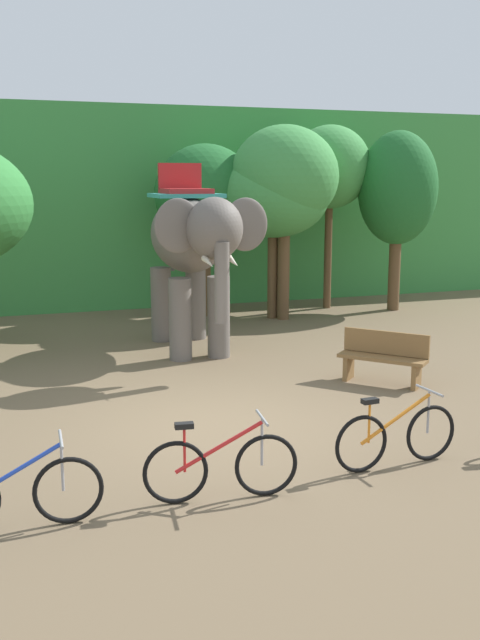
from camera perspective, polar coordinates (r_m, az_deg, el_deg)
ground_plane at (r=10.47m, az=-2.03°, el=-8.23°), size 80.00×80.00×0.00m
foliage_hedge at (r=22.47m, az=-11.65°, el=8.80°), size 36.00×6.00×5.38m
tree_left at (r=18.48m, az=-2.72°, el=9.80°), size 2.56×2.56×4.33m
tree_center at (r=18.15m, az=2.63°, el=9.72°), size 2.78×2.78×4.13m
tree_far_left at (r=17.99m, az=3.51°, el=11.11°), size 2.63×2.63×4.75m
tree_center_left at (r=19.75m, az=7.06°, el=11.74°), size 2.16×2.16×4.86m
tree_center_right at (r=19.72m, az=12.25°, el=9.99°), size 2.07×2.07×4.70m
elephant at (r=14.48m, az=-3.81°, el=6.01°), size 2.08×4.15×3.78m
bike_blue at (r=7.72m, az=-17.15°, el=-12.87°), size 1.71×0.52×0.92m
bike_red at (r=8.04m, az=-1.50°, el=-11.38°), size 1.70×0.52×0.92m
bike_orange at (r=9.12m, az=12.17°, el=-8.88°), size 1.71×0.52×0.92m
wooden_bench at (r=12.69m, az=11.18°, el=-2.77°), size 1.31×1.39×0.89m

